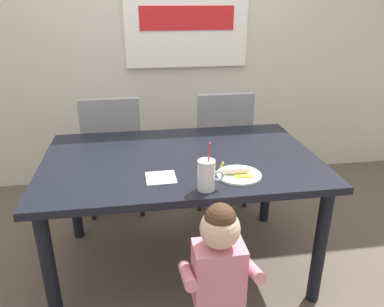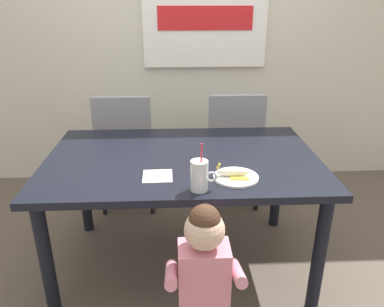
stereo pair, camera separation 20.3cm
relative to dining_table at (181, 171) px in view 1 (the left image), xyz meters
name	(u,v)px [view 1 (the left image)]	position (x,y,z in m)	size (l,w,h in m)	color
ground_plane	(182,263)	(0.00, 0.00, -0.67)	(24.00, 24.00, 0.00)	brown
back_wall	(159,18)	(0.00, 1.38, 0.78)	(6.40, 0.17, 2.90)	beige
dining_table	(181,171)	(0.00, 0.00, 0.00)	(1.56, 1.00, 0.76)	black
dining_chair_left	(114,149)	(-0.42, 0.73, -0.12)	(0.44, 0.45, 0.96)	gray
dining_chair_right	(221,142)	(0.42, 0.74, -0.12)	(0.44, 0.45, 0.96)	gray
toddler_standing	(219,268)	(0.07, -0.70, -0.14)	(0.33, 0.24, 0.84)	#3F4760
milk_cup	(206,177)	(0.07, -0.41, 0.16)	(0.13, 0.08, 0.25)	silver
snack_plate	(239,175)	(0.26, -0.29, 0.10)	(0.23, 0.23, 0.01)	white
peeled_banana	(237,170)	(0.25, -0.29, 0.12)	(0.17, 0.11, 0.07)	#F4EAC6
paper_napkin	(161,178)	(-0.13, -0.25, 0.09)	(0.15, 0.15, 0.00)	white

